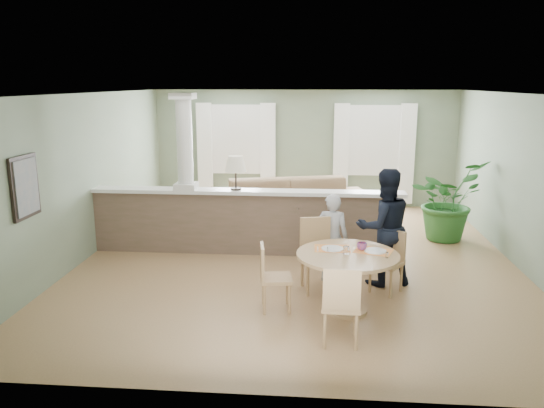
# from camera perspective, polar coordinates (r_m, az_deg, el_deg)

# --- Properties ---
(ground) EXTENTS (8.00, 8.00, 0.00)m
(ground) POSITION_cam_1_polar(r_m,az_deg,el_deg) (8.91, 2.75, -5.83)
(ground) COLOR tan
(ground) RESTS_ON ground
(room_shell) EXTENTS (7.02, 8.02, 2.71)m
(room_shell) POSITION_cam_1_polar(r_m,az_deg,el_deg) (9.12, 2.84, 6.30)
(room_shell) COLOR gray
(room_shell) RESTS_ON ground
(pony_wall) EXTENTS (5.32, 0.38, 2.70)m
(pony_wall) POSITION_cam_1_polar(r_m,az_deg,el_deg) (8.99, -3.45, -0.98)
(pony_wall) COLOR brown
(pony_wall) RESTS_ON ground
(sofa) EXTENTS (3.41, 2.03, 0.93)m
(sofa) POSITION_cam_1_polar(r_m,az_deg,el_deg) (10.74, 2.15, 0.04)
(sofa) COLOR brown
(sofa) RESTS_ON ground
(houseplant) EXTENTS (1.76, 1.76, 1.48)m
(houseplant) POSITION_cam_1_polar(r_m,az_deg,el_deg) (10.31, 18.26, 0.40)
(houseplant) COLOR #296227
(houseplant) RESTS_ON ground
(dining_table) EXTENTS (1.29, 1.29, 0.88)m
(dining_table) POSITION_cam_1_polar(r_m,az_deg,el_deg) (6.79, 8.15, -6.55)
(dining_table) COLOR tan
(dining_table) RESTS_ON ground
(chair_far_boy) EXTENTS (0.55, 0.55, 1.01)m
(chair_far_boy) POSITION_cam_1_polar(r_m,az_deg,el_deg) (7.51, 4.85, -5.02)
(chair_far_boy) COLOR tan
(chair_far_boy) RESTS_ON ground
(chair_far_man) EXTENTS (0.54, 0.54, 0.86)m
(chair_far_man) POSITION_cam_1_polar(r_m,az_deg,el_deg) (7.60, 12.47, -5.73)
(chair_far_man) COLOR tan
(chair_far_man) RESTS_ON ground
(chair_near) EXTENTS (0.44, 0.44, 0.94)m
(chair_near) POSITION_cam_1_polar(r_m,az_deg,el_deg) (5.96, 7.45, -10.41)
(chair_near) COLOR tan
(chair_near) RESTS_ON ground
(chair_side) EXTENTS (0.44, 0.44, 0.87)m
(chair_side) POSITION_cam_1_polar(r_m,az_deg,el_deg) (6.83, -0.13, -7.56)
(chair_side) COLOR tan
(chair_side) RESTS_ON ground
(child_person) EXTENTS (0.52, 0.38, 1.32)m
(child_person) POSITION_cam_1_polar(r_m,az_deg,el_deg) (7.79, 6.45, -3.62)
(child_person) COLOR #ABABB0
(child_person) RESTS_ON ground
(man_person) EXTENTS (0.97, 0.84, 1.70)m
(man_person) POSITION_cam_1_polar(r_m,az_deg,el_deg) (7.74, 11.96, -2.45)
(man_person) COLOR black
(man_person) RESTS_ON ground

